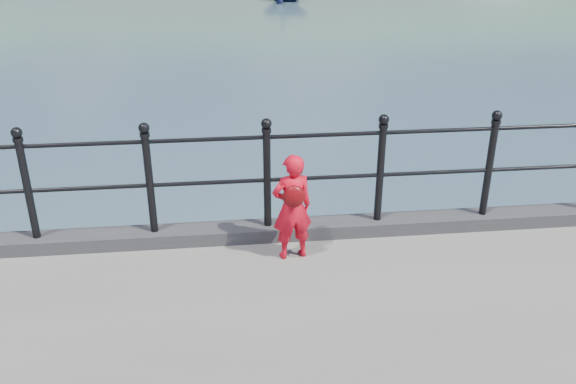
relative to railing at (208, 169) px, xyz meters
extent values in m
plane|color=#2D4251|center=(0.00, 0.15, -1.82)|extent=(600.00, 600.00, 0.00)
cube|color=#28282B|center=(0.00, 0.00, -0.75)|extent=(60.00, 0.30, 0.15)
cylinder|color=black|center=(0.00, 0.00, -0.15)|extent=(18.00, 0.04, 0.04)
cylinder|color=black|center=(0.00, 0.00, 0.32)|extent=(18.00, 0.04, 0.04)
cylinder|color=black|center=(-1.80, 0.00, -0.15)|extent=(0.08, 0.08, 1.05)
sphere|color=black|center=(-1.80, 0.00, 0.47)|extent=(0.11, 0.11, 0.11)
cylinder|color=black|center=(-0.60, 0.00, -0.15)|extent=(0.08, 0.08, 1.05)
sphere|color=black|center=(-0.60, 0.00, 0.47)|extent=(0.11, 0.11, 0.11)
cylinder|color=black|center=(0.60, 0.00, -0.15)|extent=(0.08, 0.08, 1.05)
sphere|color=black|center=(0.60, 0.00, 0.47)|extent=(0.11, 0.11, 0.11)
cylinder|color=black|center=(1.80, 0.00, -0.15)|extent=(0.08, 0.08, 1.05)
sphere|color=black|center=(1.80, 0.00, 0.47)|extent=(0.11, 0.11, 0.11)
cylinder|color=black|center=(3.00, 0.00, -0.15)|extent=(0.08, 0.08, 1.05)
sphere|color=black|center=(3.00, 0.00, 0.47)|extent=(0.11, 0.11, 0.11)
imported|color=red|center=(0.81, -0.42, -0.27)|extent=(0.45, 0.34, 1.11)
ellipsoid|color=#BC070E|center=(0.81, -0.55, -0.09)|extent=(0.22, 0.11, 0.23)
camera|label=1|loc=(0.17, -5.78, 2.41)|focal=38.00mm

